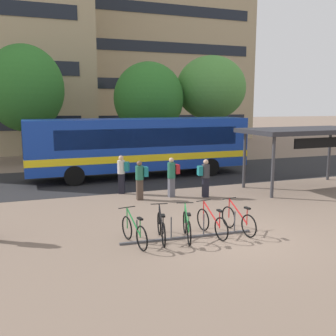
# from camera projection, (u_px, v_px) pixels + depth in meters

# --- Properties ---
(ground) EXTENTS (200.00, 200.00, 0.00)m
(ground) POSITION_uv_depth(u_px,v_px,m) (235.00, 237.00, 11.37)
(ground) COLOR #7A6656
(bus_lane_asphalt) EXTENTS (80.00, 7.20, 0.01)m
(bus_lane_asphalt) POSITION_uv_depth(u_px,v_px,m) (142.00, 176.00, 21.00)
(bus_lane_asphalt) COLOR #232326
(bus_lane_asphalt) RESTS_ON ground
(city_bus) EXTENTS (12.07, 2.78, 3.20)m
(city_bus) POSITION_uv_depth(u_px,v_px,m) (139.00, 145.00, 20.65)
(city_bus) COLOR #14389E
(city_bus) RESTS_ON ground
(bike_rack) EXTENTS (4.09, 0.30, 0.70)m
(bike_rack) POSITION_uv_depth(u_px,v_px,m) (188.00, 235.00, 11.26)
(bike_rack) COLOR #47474C
(bike_rack) RESTS_ON ground
(parked_bicycle_green_0) EXTENTS (0.52, 1.71, 0.99)m
(parked_bicycle_green_0) POSITION_uv_depth(u_px,v_px,m) (134.00, 232.00, 10.68)
(parked_bicycle_green_0) COLOR black
(parked_bicycle_green_0) RESTS_ON ground
(parked_bicycle_black_1) EXTENTS (0.54, 1.70, 0.99)m
(parked_bicycle_black_1) POSITION_uv_depth(u_px,v_px,m) (161.00, 228.00, 11.01)
(parked_bicycle_black_1) COLOR black
(parked_bicycle_black_1) RESTS_ON ground
(parked_bicycle_green_2) EXTENTS (0.63, 1.68, 0.99)m
(parked_bicycle_green_2) POSITION_uv_depth(u_px,v_px,m) (187.00, 227.00, 11.13)
(parked_bicycle_green_2) COLOR black
(parked_bicycle_green_2) RESTS_ON ground
(parked_bicycle_red_3) EXTENTS (0.52, 1.72, 0.99)m
(parked_bicycle_red_3) POSITION_uv_depth(u_px,v_px,m) (212.00, 223.00, 11.46)
(parked_bicycle_red_3) COLOR black
(parked_bicycle_red_3) RESTS_ON ground
(parked_bicycle_red_4) EXTENTS (0.52, 1.71, 0.99)m
(parked_bicycle_red_4) POSITION_uv_depth(u_px,v_px,m) (238.00, 220.00, 11.74)
(parked_bicycle_red_4) COLOR black
(parked_bicycle_red_4) RESTS_ON ground
(transit_shelter) EXTENTS (6.14, 3.21, 2.84)m
(transit_shelter) POSITION_uv_depth(u_px,v_px,m) (306.00, 132.00, 17.68)
(transit_shelter) COLOR #38383D
(transit_shelter) RESTS_ON ground
(commuter_teal_pack_0) EXTENTS (0.60, 0.51, 1.72)m
(commuter_teal_pack_0) POSITION_uv_depth(u_px,v_px,m) (122.00, 172.00, 16.78)
(commuter_teal_pack_0) COLOR black
(commuter_teal_pack_0) RESTS_ON ground
(commuter_teal_pack_1) EXTENTS (0.55, 0.37, 1.64)m
(commuter_teal_pack_1) POSITION_uv_depth(u_px,v_px,m) (205.00, 175.00, 16.16)
(commuter_teal_pack_1) COLOR black
(commuter_teal_pack_1) RESTS_ON ground
(commuter_teal_pack_2) EXTENTS (0.53, 0.35, 1.66)m
(commuter_teal_pack_2) POSITION_uv_depth(u_px,v_px,m) (140.00, 177.00, 15.71)
(commuter_teal_pack_2) COLOR #47382D
(commuter_teal_pack_2) RESTS_ON ground
(commuter_red_pack_4) EXTENTS (0.57, 0.40, 1.71)m
(commuter_red_pack_4) POSITION_uv_depth(u_px,v_px,m) (172.00, 174.00, 16.21)
(commuter_red_pack_4) COLOR #565660
(commuter_red_pack_4) RESTS_ON ground
(street_tree_0) EXTENTS (4.94, 4.94, 6.93)m
(street_tree_0) POSITION_uv_depth(u_px,v_px,m) (149.00, 99.00, 26.75)
(street_tree_0) COLOR brown
(street_tree_0) RESTS_ON ground
(street_tree_1) EXTENTS (5.09, 5.09, 7.86)m
(street_tree_1) POSITION_uv_depth(u_px,v_px,m) (25.00, 89.00, 24.98)
(street_tree_1) COLOR brown
(street_tree_1) RESTS_ON ground
(street_tree_2) EXTENTS (5.18, 5.18, 7.54)m
(street_tree_2) POSITION_uv_depth(u_px,v_px,m) (211.00, 88.00, 28.16)
(street_tree_2) COLOR brown
(street_tree_2) RESTS_ON ground
(building_right_wing) EXTENTS (20.68, 10.28, 19.07)m
(building_right_wing) POSITION_uv_depth(u_px,v_px,m) (156.00, 57.00, 44.74)
(building_right_wing) COLOR tan
(building_right_wing) RESTS_ON ground
(building_centre_block) EXTENTS (17.40, 10.75, 12.35)m
(building_centre_block) POSITION_uv_depth(u_px,v_px,m) (47.00, 86.00, 44.70)
(building_centre_block) COLOR brown
(building_centre_block) RESTS_ON ground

